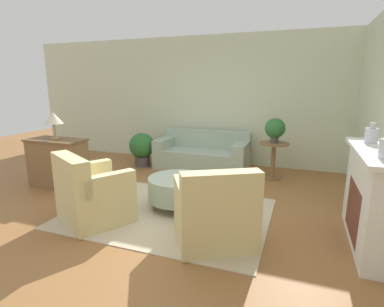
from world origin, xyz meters
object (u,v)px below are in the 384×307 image
Objects in this scene: potted_plant_floor at (142,148)px; couch at (203,155)px; armchair_right at (215,214)px; side_table at (273,154)px; vase_mantel_near at (371,135)px; ottoman_table at (178,188)px; table_lamp at (54,119)px; armchair_left at (92,195)px; potted_plant_on_side_table at (275,129)px; dresser at (58,162)px.

couch is at bearing 13.57° from potted_plant_floor.
armchair_right reaches higher than side_table.
armchair_right is 2.05m from vase_mantel_near.
side_table is 0.96× the size of potted_plant_floor.
table_lamp is at bearing 176.60° from ottoman_table.
armchair_left is at bearing -33.05° from table_lamp.
potted_plant_on_side_table is (1.49, -0.27, 0.67)m from couch.
vase_mantel_near is 2.10m from potted_plant_on_side_table.
dresser is (-3.11, 0.94, 0.08)m from armchair_right.
side_table is 2.91× the size of vase_mantel_near.
armchair_left reaches higher than potted_plant_floor.
side_table is 1.53× the size of potted_plant_on_side_table.
table_lamp reaches higher than side_table.
table_lamp reaches higher than potted_plant_floor.
armchair_right is 4.56× the size of vase_mantel_near.
armchair_left is at bearing -100.39° from couch.
dresser is at bearing 180.00° from table_lamp.
armchair_left is 1.73m from dresser.
vase_mantel_near is 0.53× the size of potted_plant_on_side_table.
vase_mantel_near reaches higher than ottoman_table.
side_table is 2.78m from potted_plant_floor.
vase_mantel_near is (3.26, 0.99, 0.82)m from armchair_left.
couch is 2.23× the size of ottoman_table.
ottoman_table is 1.19× the size of potted_plant_floor.
armchair_right is 1.09× the size of dresser.
table_lamp reaches higher than armchair_left.
potted_plant_floor is at bearing -179.24° from side_table.
armchair_right is 1.27× the size of ottoman_table.
table_lamp is (-2.33, 0.14, 0.90)m from ottoman_table.
side_table is at bearing 82.16° from armchair_right.
potted_plant_floor is at bearing 157.67° from vase_mantel_near.
dresser is at bearing -153.57° from potted_plant_on_side_table.
armchair_left is 1.50× the size of potted_plant_floor.
armchair_left is 2.39× the size of table_lamp.
potted_plant_floor is (0.70, 1.69, -0.03)m from dresser.
side_table is (2.03, 2.67, 0.12)m from armchair_left.
side_table is (1.15, 1.87, 0.19)m from ottoman_table.
potted_plant_on_side_table is at bearing 58.33° from ottoman_table.
potted_plant_floor is at bearing 105.91° from armchair_left.
couch is 8.02× the size of vase_mantel_near.
couch is 1.33m from potted_plant_floor.
ottoman_table is (0.88, 0.81, -0.07)m from armchair_left.
potted_plant_floor is at bearing -179.24° from potted_plant_on_side_table.
side_table is at bearing 0.76° from potted_plant_floor.
ottoman_table is 2.45m from potted_plant_floor.
dresser is at bearing -153.57° from side_table.
vase_mantel_near is (2.72, -1.96, 0.89)m from couch.
table_lamp is (-0.70, -1.69, 0.78)m from potted_plant_floor.
potted_plant_floor is (-2.78, -0.04, -0.07)m from side_table.
table_lamp is (-1.99, -2.00, 0.90)m from couch.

